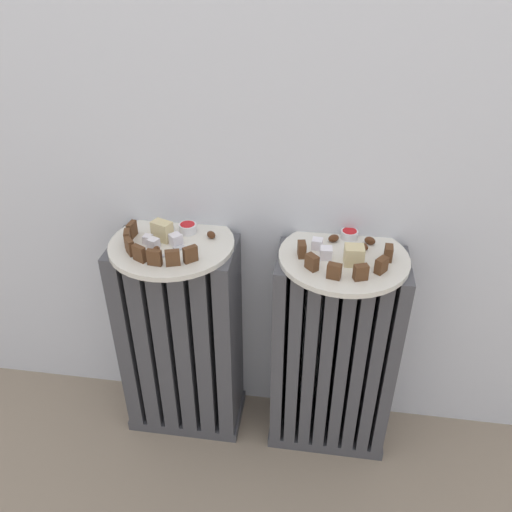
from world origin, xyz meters
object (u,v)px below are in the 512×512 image
plate_left (172,244)px  jam_bowl_right (349,234)px  jam_bowl_left (188,228)px  fork (169,253)px  plate_right (344,257)px  radiator_left (182,341)px  radiator_right (333,356)px

plate_left → jam_bowl_right: (0.40, 0.08, 0.02)m
jam_bowl_left → fork: jam_bowl_left is taller
plate_right → jam_bowl_right: bearing=81.6°
radiator_left → jam_bowl_right: bearing=10.9°
radiator_right → fork: bearing=-172.7°
plate_right → jam_bowl_right: jam_bowl_right is taller
plate_right → fork: fork is taller
plate_left → jam_bowl_left: bearing=62.4°
radiator_left → jam_bowl_right: size_ratio=14.26×
radiator_left → plate_left: (-0.00, -0.00, 0.29)m
plate_left → plate_right: 0.39m
radiator_right → plate_right: (0.00, 0.00, 0.29)m
radiator_left → jam_bowl_left: bearing=62.4°
plate_left → jam_bowl_left: jam_bowl_left is taller
jam_bowl_left → jam_bowl_right: (0.37, 0.03, -0.00)m
radiator_left → jam_bowl_right: jam_bowl_right is taller
plate_right → plate_left: bearing=180.0°
jam_bowl_left → radiator_right: bearing=-7.7°
plate_left → jam_bowl_right: size_ratio=7.25×
radiator_right → plate_right: 0.29m
plate_left → fork: (0.01, -0.05, 0.01)m
jam_bowl_right → plate_left: bearing=-169.1°
radiator_left → jam_bowl_left: jam_bowl_left is taller
plate_left → plate_right: size_ratio=1.00×
plate_right → jam_bowl_left: size_ratio=6.91×
plate_right → jam_bowl_right: (0.01, 0.08, 0.02)m
jam_bowl_left → jam_bowl_right: 0.37m
jam_bowl_left → fork: bearing=-100.4°
radiator_right → jam_bowl_right: size_ratio=14.26×
radiator_left → jam_bowl_right: 0.51m
radiator_right → plate_right: bearing=63.4°
jam_bowl_right → fork: (-0.39, -0.13, -0.01)m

